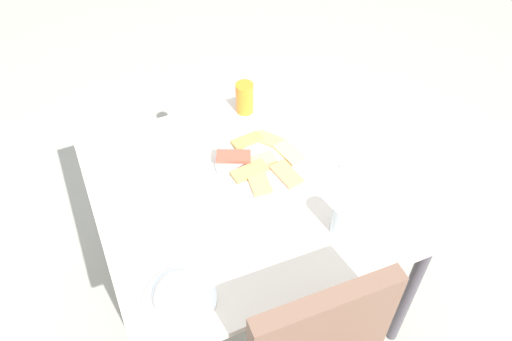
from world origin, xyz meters
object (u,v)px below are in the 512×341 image
object	(u,v)px
dining_table	(253,202)
drinking_glass	(342,219)
fork	(361,158)
spoon	(366,165)
salad_plate_greens	(179,296)
pide_platter	(261,161)
soda_can	(245,98)
paper_napkin	(363,162)

from	to	relation	value
dining_table	drinking_glass	bearing A→B (deg)	123.45
fork	spoon	distance (m)	0.04
salad_plate_greens	spoon	world-z (taller)	salad_plate_greens
spoon	pide_platter	bearing A→B (deg)	-32.34
soda_can	fork	distance (m)	0.48
dining_table	salad_plate_greens	bearing A→B (deg)	41.03
paper_napkin	fork	size ratio (longest dim) A/B	0.71
dining_table	drinking_glass	size ratio (longest dim) A/B	8.96
paper_napkin	spoon	bearing A→B (deg)	90.00
pide_platter	paper_napkin	world-z (taller)	pide_platter
pide_platter	soda_can	size ratio (longest dim) A/B	2.59
salad_plate_greens	spoon	bearing A→B (deg)	-162.46
soda_can	drinking_glass	bearing A→B (deg)	95.18
dining_table	fork	size ratio (longest dim) A/B	5.82
spoon	soda_can	bearing A→B (deg)	-64.60
dining_table	paper_napkin	world-z (taller)	paper_napkin
dining_table	pide_platter	distance (m)	0.14
pide_platter	drinking_glass	xyz separation A→B (m)	(-0.11, 0.35, 0.05)
pide_platter	fork	distance (m)	0.34
pide_platter	fork	size ratio (longest dim) A/B	1.82
pide_platter	paper_napkin	size ratio (longest dim) A/B	2.56
drinking_glass	dining_table	bearing A→B (deg)	-56.55
soda_can	fork	world-z (taller)	soda_can
dining_table	fork	bearing A→B (deg)	175.24
dining_table	spoon	size ratio (longest dim) A/B	5.46
salad_plate_greens	drinking_glass	size ratio (longest dim) A/B	1.82
dining_table	paper_napkin	distance (m)	0.40
soda_can	spoon	xyz separation A→B (m)	(-0.27, 0.43, -0.06)
soda_can	fork	xyz separation A→B (m)	(-0.27, 0.39, -0.06)
pide_platter	paper_napkin	bearing A→B (deg)	157.28
soda_can	drinking_glass	xyz separation A→B (m)	(-0.06, 0.62, -0.00)
soda_can	paper_napkin	size ratio (longest dim) A/B	0.99
drinking_glass	spoon	world-z (taller)	drinking_glass
drinking_glass	spoon	xyz separation A→B (m)	(-0.21, -0.20, -0.05)
salad_plate_greens	dining_table	bearing A→B (deg)	-138.97
salad_plate_greens	fork	size ratio (longest dim) A/B	1.18
dining_table	salad_plate_greens	world-z (taller)	salad_plate_greens
pide_platter	paper_napkin	xyz separation A→B (m)	(-0.32, 0.14, -0.01)
fork	dining_table	bearing A→B (deg)	-8.73
salad_plate_greens	fork	world-z (taller)	salad_plate_greens
soda_can	spoon	size ratio (longest dim) A/B	0.66
paper_napkin	salad_plate_greens	bearing A→B (deg)	18.80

